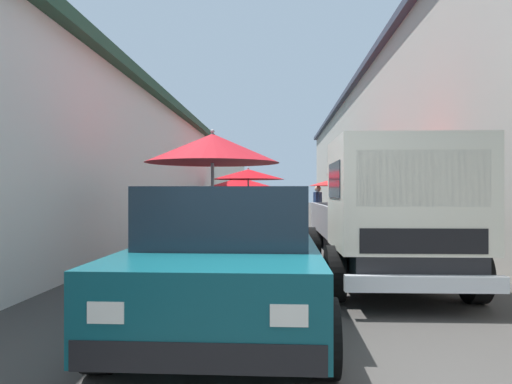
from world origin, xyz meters
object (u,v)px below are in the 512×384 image
object	(u,v)px
fruit_stall_far_left	(381,177)
hatchback_car	(232,255)
delivery_truck	(390,218)
fruit_stall_far_right	(211,162)
parked_scooter	(210,222)
plastic_stool	(318,219)
vendor_by_crates	(318,206)
fruit_stall_near_left	(240,185)
fruit_stall_mid_lane	(354,185)
fruit_stall_near_right	(249,181)

from	to	relation	value
fruit_stall_far_left	hatchback_car	size ratio (longest dim) A/B	0.63
delivery_truck	fruit_stall_far_right	bearing A→B (deg)	68.50
fruit_stall_far_left	delivery_truck	bearing A→B (deg)	169.50
parked_scooter	plastic_stool	size ratio (longest dim) A/B	3.89
vendor_by_crates	fruit_stall_near_left	bearing A→B (deg)	37.61
fruit_stall_mid_lane	delivery_truck	bearing A→B (deg)	174.25
fruit_stall_mid_lane	parked_scooter	xyz separation A→B (m)	(-0.31, 4.61, -1.18)
fruit_stall_near_left	fruit_stall_mid_lane	xyz separation A→B (m)	(-4.79, -4.06, -0.05)
fruit_stall_near_left	hatchback_car	xyz separation A→B (m)	(-14.87, -1.14, -0.95)
fruit_stall_far_left	vendor_by_crates	world-z (taller)	fruit_stall_far_left
fruit_stall_near_right	parked_scooter	distance (m)	2.91
delivery_truck	vendor_by_crates	xyz separation A→B (m)	(9.26, 0.25, -0.10)
delivery_truck	vendor_by_crates	world-z (taller)	delivery_truck
hatchback_car	parked_scooter	size ratio (longest dim) A/B	2.32
fruit_stall_far_right	vendor_by_crates	distance (m)	8.61
parked_scooter	vendor_by_crates	bearing A→B (deg)	-70.59
hatchback_car	vendor_by_crates	distance (m)	11.16
fruit_stall_near_left	fruit_stall_far_left	size ratio (longest dim) A/B	1.15
fruit_stall_near_left	vendor_by_crates	xyz separation A→B (m)	(-3.86, -2.98, -0.75)
fruit_stall_near_right	parked_scooter	bearing A→B (deg)	155.02
fruit_stall_mid_lane	parked_scooter	bearing A→B (deg)	93.88
fruit_stall_mid_lane	fruit_stall_near_right	bearing A→B (deg)	60.28
fruit_stall_far_left	vendor_by_crates	distance (m)	5.39
fruit_stall_near_left	delivery_truck	world-z (taller)	fruit_stall_near_left
vendor_by_crates	parked_scooter	distance (m)	3.77
fruit_stall_far_right	parked_scooter	distance (m)	7.18
fruit_stall_far_left	vendor_by_crates	xyz separation A→B (m)	(5.23, 1.00, -0.82)
fruit_stall_far_right	fruit_stall_near_left	bearing A→B (deg)	2.38
delivery_truck	fruit_stall_near_right	bearing A→B (deg)	14.56
fruit_stall_far_left	hatchback_car	bearing A→B (deg)	153.90
fruit_stall_far_right	plastic_stool	size ratio (longest dim) A/B	5.65
parked_scooter	plastic_stool	xyz separation A→B (m)	(3.50, -3.73, -0.12)
delivery_truck	fruit_stall_near_left	bearing A→B (deg)	13.80
fruit_stall_near_right	delivery_truck	size ratio (longest dim) A/B	0.54
fruit_stall_far_right	delivery_truck	bearing A→B (deg)	-111.50
hatchback_car	vendor_by_crates	bearing A→B (deg)	-9.46
vendor_by_crates	fruit_stall_far_left	bearing A→B (deg)	-169.22
fruit_stall_near_right	parked_scooter	size ratio (longest dim) A/B	1.58
vendor_by_crates	hatchback_car	bearing A→B (deg)	170.54
fruit_stall_near_left	parked_scooter	distance (m)	5.28
fruit_stall_mid_lane	plastic_stool	bearing A→B (deg)	15.45
fruit_stall_near_right	plastic_stool	distance (m)	3.25
vendor_by_crates	plastic_stool	size ratio (longest dim) A/B	3.73
fruit_stall_far_right	hatchback_car	world-z (taller)	fruit_stall_far_right
hatchback_car	fruit_stall_far_right	bearing A→B (deg)	12.84
fruit_stall_near_left	delivery_truck	xyz separation A→B (m)	(-13.13, -3.22, -0.65)
delivery_truck	parked_scooter	distance (m)	8.88
fruit_stall_mid_lane	fruit_stall_far_right	size ratio (longest dim) A/B	1.17
fruit_stall_near_right	plastic_stool	bearing A→B (deg)	-66.10
fruit_stall_far_left	delivery_truck	xyz separation A→B (m)	(-4.03, 0.75, -0.71)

